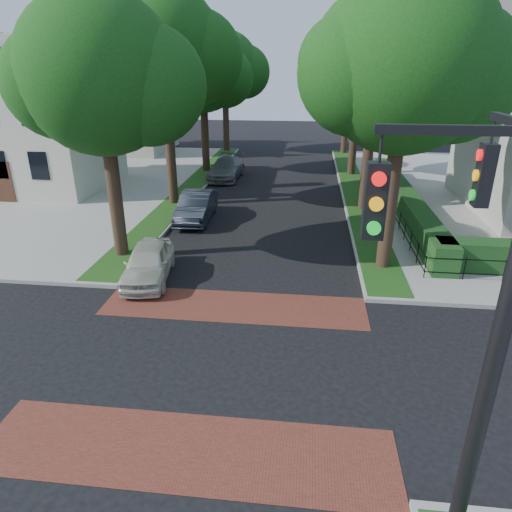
{
  "coord_description": "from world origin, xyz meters",
  "views": [
    {
      "loc": [
        2.33,
        -10.4,
        7.66
      ],
      "look_at": [
        0.67,
        3.95,
        1.6
      ],
      "focal_mm": 32.0,
      "sensor_mm": 36.0,
      "label": 1
    }
  ],
  "objects_px": {
    "parked_car_front": "(148,262)",
    "traffic_signal": "(487,295)",
    "parked_car_rear": "(226,168)",
    "parked_car_middle": "(196,206)"
  },
  "relations": [
    {
      "from": "parked_car_front",
      "to": "parked_car_rear",
      "type": "relative_size",
      "value": 0.79
    },
    {
      "from": "parked_car_rear",
      "to": "traffic_signal",
      "type": "bearing_deg",
      "value": -70.61
    },
    {
      "from": "traffic_signal",
      "to": "parked_car_middle",
      "type": "xyz_separation_m",
      "value": [
        -8.37,
        16.76,
        -3.96
      ]
    },
    {
      "from": "parked_car_middle",
      "to": "traffic_signal",
      "type": "bearing_deg",
      "value": -65.37
    },
    {
      "from": "parked_car_rear",
      "to": "parked_car_front",
      "type": "bearing_deg",
      "value": -88.37
    },
    {
      "from": "parked_car_middle",
      "to": "parked_car_rear",
      "type": "xyz_separation_m",
      "value": [
        -0.12,
        9.74,
        -0.0
      ]
    },
    {
      "from": "parked_car_front",
      "to": "parked_car_rear",
      "type": "xyz_separation_m",
      "value": [
        0.0,
        17.08,
        0.05
      ]
    },
    {
      "from": "parked_car_front",
      "to": "traffic_signal",
      "type": "bearing_deg",
      "value": -56.14
    },
    {
      "from": "traffic_signal",
      "to": "parked_car_front",
      "type": "distance_m",
      "value": 13.3
    },
    {
      "from": "traffic_signal",
      "to": "parked_car_middle",
      "type": "distance_m",
      "value": 19.15
    }
  ]
}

